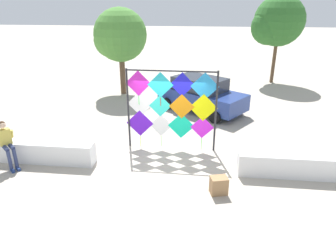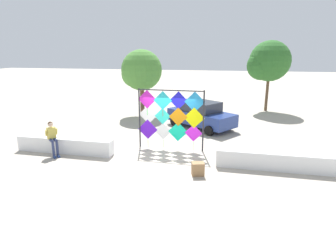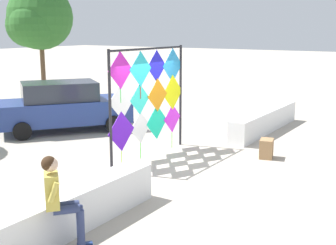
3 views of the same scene
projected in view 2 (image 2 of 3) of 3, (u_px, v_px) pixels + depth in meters
The scene contains 9 objects.
ground at pixel (164, 157), 12.34m from camera, with size 120.00×120.00×0.00m, color #ADA393.
plaza_ledge_left at pixel (65, 145), 12.86m from camera, with size 4.68×0.55×0.71m, color white.
plaza_ledge_right at pixel (275, 161), 10.98m from camera, with size 4.68×0.55×0.71m, color white.
kite_display_rack at pixel (171, 115), 12.97m from camera, with size 3.25×0.10×3.05m.
seated_vendor at pixel (52, 136), 12.33m from camera, with size 0.74×0.72×1.56m.
parked_car at pixel (201, 114), 17.00m from camera, with size 4.50×3.97×1.65m.
cardboard_box_large at pixel (198, 169), 10.49m from camera, with size 0.47×0.33×0.51m, color #9E754C.
tree_broadleaf at pixel (267, 63), 21.26m from camera, with size 3.28×3.21×5.47m.
tree_far_right at pixel (140, 71), 19.78m from camera, with size 3.04×2.92×4.78m.
Camera 2 is at (2.59, -11.27, 4.59)m, focal length 29.38 mm.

